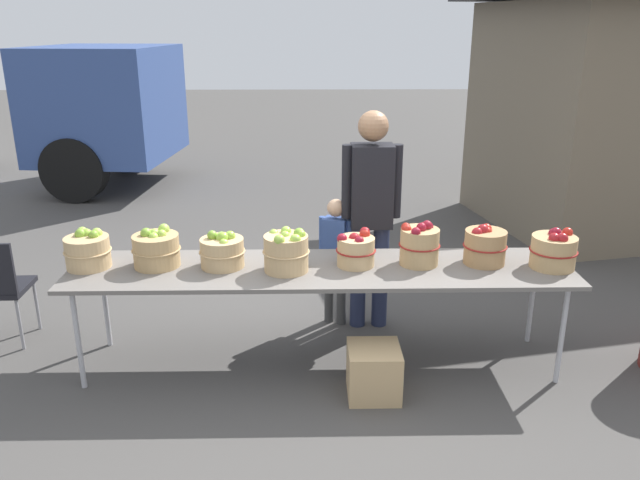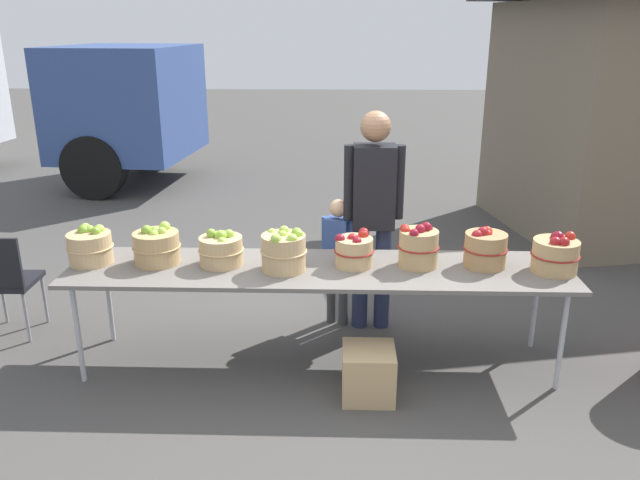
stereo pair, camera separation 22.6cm
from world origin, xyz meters
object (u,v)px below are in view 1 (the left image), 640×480
Objects in this scene: apple_basket_green_1 at (156,249)px; apple_basket_red_3 at (554,250)px; apple_basket_green_3 at (286,251)px; apple_basket_red_1 at (419,244)px; produce_crate at (374,371)px; market_table at (321,272)px; vendor_adult at (371,204)px; apple_basket_red_0 at (356,250)px; apple_basket_green_0 at (88,250)px; apple_basket_red_2 at (485,246)px; child_customer at (336,252)px; apple_basket_green_2 at (222,251)px.

apple_basket_red_3 is at bearing -1.78° from apple_basket_green_1.
apple_basket_red_1 is (0.93, 0.10, 0.01)m from apple_basket_green_3.
apple_basket_red_3 is (0.92, -0.08, -0.02)m from apple_basket_red_1.
apple_basket_red_3 is at bearing 17.50° from produce_crate.
market_table is at bearing 179.08° from apple_basket_red_3.
vendor_adult reaches higher than market_table.
apple_basket_green_0 is at bearing 179.72° from apple_basket_red_0.
apple_basket_green_1 is at bearing -179.95° from apple_basket_red_2.
apple_basket_green_3 is at bearing -169.55° from apple_basket_red_0.
apple_basket_red_3 is 1.51m from produce_crate.
child_customer reaches higher than apple_basket_green_0.
produce_crate is at bearing -24.33° from apple_basket_green_2.
apple_basket_green_2 reaches higher than produce_crate.
apple_basket_green_1 is 1.04× the size of apple_basket_red_3.
apple_basket_green_1 reaches higher than apple_basket_green_2.
produce_crate is (-0.81, -0.49, -0.71)m from apple_basket_red_2.
apple_basket_red_0 is 0.91× the size of apple_basket_red_2.
apple_basket_green_1 is 0.19× the size of vendor_adult.
apple_basket_red_1 reaches higher than apple_basket_green_2.
apple_basket_red_3 is (1.85, 0.02, -0.01)m from apple_basket_green_3.
vendor_adult reaches higher than apple_basket_green_0.
apple_basket_red_0 is 0.67m from child_customer.
apple_basket_red_0 is at bearing 101.66° from produce_crate.
apple_basket_red_3 is 0.95× the size of produce_crate.
apple_basket_green_0 is 1.87m from apple_basket_red_0.
vendor_adult is 1.35m from produce_crate.
apple_basket_green_3 reaches higher than apple_basket_red_3.
market_table is 1.17m from apple_basket_red_2.
apple_basket_red_0 is at bearing 123.21° from child_customer.
produce_crate is (0.58, -0.38, -0.72)m from apple_basket_green_3.
apple_basket_green_0 is 0.93m from apple_basket_green_2.
apple_basket_green_2 is 1.32m from produce_crate.
child_customer reaches higher than apple_basket_green_2.
apple_basket_red_1 is 0.30× the size of child_customer.
apple_basket_green_1 is 1.66m from vendor_adult.
apple_basket_green_0 is at bearing 166.34° from produce_crate.
apple_basket_red_3 is at bearing -1.62° from apple_basket_green_2.
apple_basket_green_3 is 1.40m from apple_basket_red_2.
market_table reaches higher than produce_crate.
child_customer is at bearing 78.62° from market_table.
apple_basket_red_0 is at bearing 10.45° from apple_basket_green_3.
child_customer is (1.75, 0.61, -0.25)m from apple_basket_green_0.
apple_basket_red_0 is 0.27× the size of child_customer.
apple_basket_green_0 is 2.78m from apple_basket_red_2.
vendor_adult reaches higher than child_customer.
apple_basket_red_0 is 0.91m from apple_basket_red_2.
child_customer reaches higher than apple_basket_red_0.
apple_basket_green_1 is at bearing 179.25° from apple_basket_red_0.
apple_basket_green_0 is at bearing -179.77° from apple_basket_red_2.
market_table is at bearing -2.98° from apple_basket_green_1.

